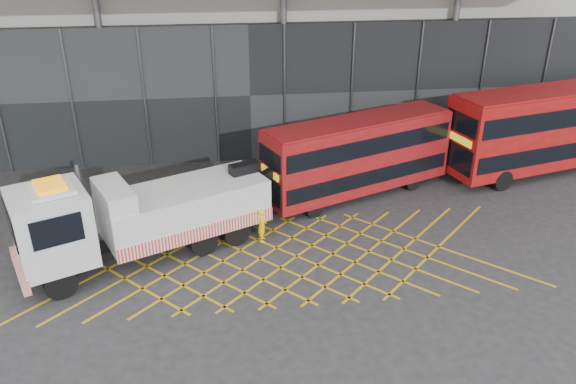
{
  "coord_description": "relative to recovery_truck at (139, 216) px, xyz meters",
  "views": [
    {
      "loc": [
        0.26,
        -20.52,
        13.09
      ],
      "look_at": [
        3.0,
        1.5,
        2.4
      ],
      "focal_mm": 35.0,
      "sensor_mm": 36.0,
      "label": 1
    }
  ],
  "objects": [
    {
      "name": "road_markings",
      "position": [
        5.8,
        -0.83,
        -2.0
      ],
      "size": [
        21.56,
        7.16,
        0.01
      ],
      "color": "gold",
      "rests_on": "ground_plane"
    },
    {
      "name": "worker",
      "position": [
        5.23,
        0.72,
        -1.21
      ],
      "size": [
        0.44,
        0.62,
        1.59
      ],
      "primitive_type": "imported",
      "rotation": [
        0.0,
        0.0,
        1.46
      ],
      "color": "yellow",
      "rests_on": "ground_plane"
    },
    {
      "name": "ground_plane",
      "position": [
        3.4,
        -0.83,
        -2.0
      ],
      "size": [
        120.0,
        120.0,
        0.0
      ],
      "primitive_type": "plane",
      "color": "#27272A"
    },
    {
      "name": "bus_second",
      "position": [
        21.9,
        6.6,
        0.72
      ],
      "size": [
        12.35,
        5.67,
        4.91
      ],
      "rotation": [
        0.0,
        0.0,
        0.25
      ],
      "color": "maroon",
      "rests_on": "ground_plane"
    },
    {
      "name": "recovery_truck",
      "position": [
        0.0,
        0.0,
        0.0
      ],
      "size": [
        11.96,
        7.07,
        4.33
      ],
      "rotation": [
        0.0,
        0.0,
        0.43
      ],
      "color": "black",
      "rests_on": "ground_plane"
    },
    {
      "name": "bus_towed",
      "position": [
        10.57,
        4.88,
        0.33
      ],
      "size": [
        10.41,
        6.13,
        4.19
      ],
      "rotation": [
        0.0,
        0.0,
        0.39
      ],
      "color": "maroon",
      "rests_on": "ground_plane"
    }
  ]
}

